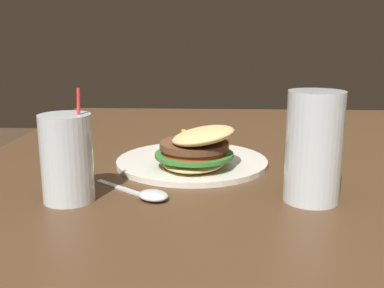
{
  "coord_description": "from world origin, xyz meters",
  "views": [
    {
      "loc": [
        0.79,
        -0.23,
        0.99
      ],
      "look_at": [
        -0.04,
        -0.27,
        0.79
      ],
      "focal_mm": 42.0,
      "sensor_mm": 36.0,
      "label": 1
    }
  ],
  "objects_px": {
    "meal_plate_near": "(195,153)",
    "juice_glass": "(67,161)",
    "beer_glass": "(313,150)",
    "spoon": "(149,195)"
  },
  "relations": [
    {
      "from": "meal_plate_near",
      "to": "juice_glass",
      "type": "distance_m",
      "value": 0.26
    },
    {
      "from": "meal_plate_near",
      "to": "beer_glass",
      "type": "relative_size",
      "value": 1.83
    },
    {
      "from": "juice_glass",
      "to": "spoon",
      "type": "xyz_separation_m",
      "value": [
        -0.01,
        0.12,
        -0.05
      ]
    },
    {
      "from": "beer_glass",
      "to": "spoon",
      "type": "distance_m",
      "value": 0.25
    },
    {
      "from": "meal_plate_near",
      "to": "beer_glass",
      "type": "height_order",
      "value": "beer_glass"
    },
    {
      "from": "beer_glass",
      "to": "spoon",
      "type": "xyz_separation_m",
      "value": [
        0.0,
        -0.24,
        -0.07
      ]
    },
    {
      "from": "beer_glass",
      "to": "juice_glass",
      "type": "bearing_deg",
      "value": -87.4
    },
    {
      "from": "juice_glass",
      "to": "spoon",
      "type": "height_order",
      "value": "juice_glass"
    },
    {
      "from": "juice_glass",
      "to": "spoon",
      "type": "distance_m",
      "value": 0.13
    },
    {
      "from": "juice_glass",
      "to": "meal_plate_near",
      "type": "bearing_deg",
      "value": 134.7
    }
  ]
}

